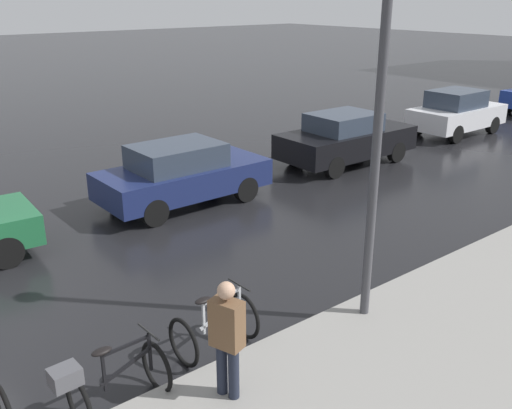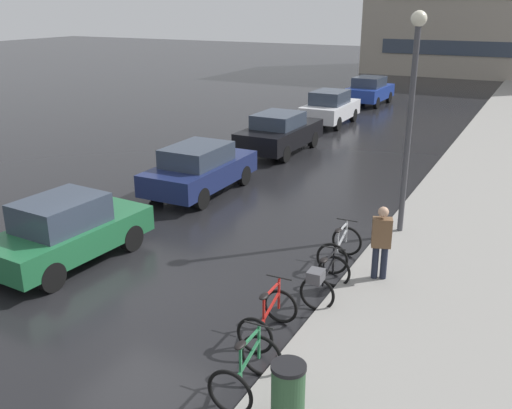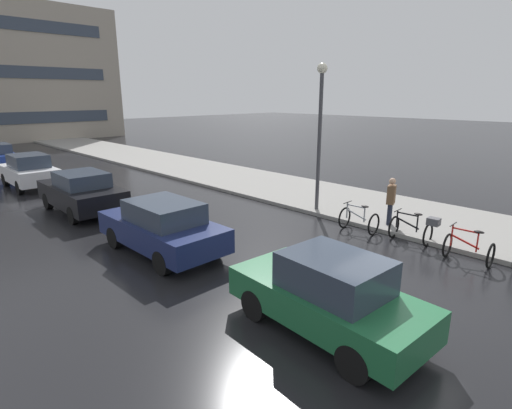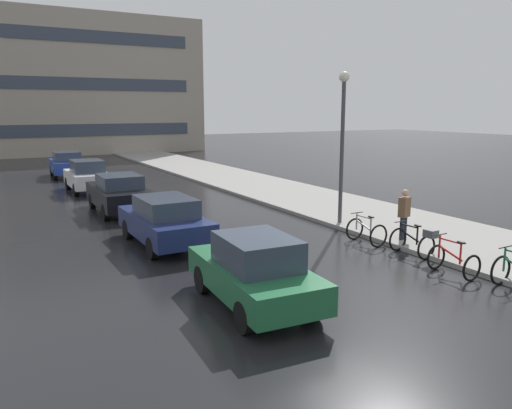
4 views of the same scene
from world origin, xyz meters
TOP-DOWN VIEW (x-y plane):
  - ground_plane at (0.00, 0.00)m, footprint 140.00×140.00m
  - sidewalk_kerb at (6.00, 10.00)m, footprint 4.80×60.00m
  - bicycle_second at (3.11, -0.21)m, footprint 0.72×1.17m
  - bicycle_third at (3.52, 1.45)m, footprint 0.76×1.41m
  - bicycle_farthest at (3.22, 3.24)m, footprint 0.76×1.17m
  - car_green at (-2.33, 0.49)m, footprint 1.94×3.97m
  - car_navy at (-2.42, 6.17)m, footprint 1.89×4.21m
  - car_black at (-2.41, 11.99)m, footprint 1.97×4.41m
  - car_white at (-2.56, 18.08)m, footprint 1.83×3.88m
  - pedestrian at (4.28, 2.71)m, footprint 0.46×0.36m
  - streetlamp at (4.02, 5.59)m, footprint 0.37×0.37m

SIDE VIEW (x-z plane):
  - ground_plane at x=0.00m, z-range 0.00..0.00m
  - sidewalk_kerb at x=6.00m, z-range 0.00..0.14m
  - bicycle_second at x=3.11m, z-range -0.11..0.88m
  - bicycle_farthest at x=3.22m, z-range -0.07..0.87m
  - bicycle_third at x=3.52m, z-range 0.01..0.97m
  - car_green at x=-2.33m, z-range -0.01..1.57m
  - car_navy at x=-2.42m, z-range 0.01..1.56m
  - car_black at x=-2.41m, z-range 0.01..1.59m
  - car_white at x=-2.56m, z-range 0.00..1.65m
  - pedestrian at x=4.28m, z-range 0.11..1.85m
  - streetlamp at x=4.02m, z-range 0.74..6.24m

